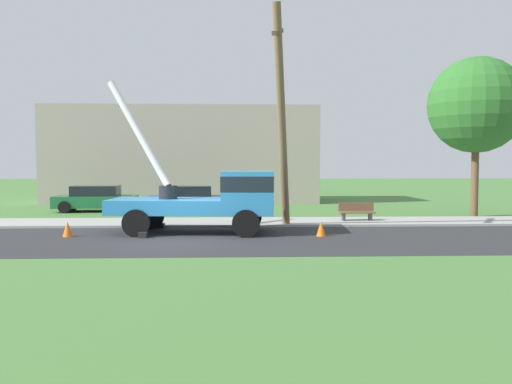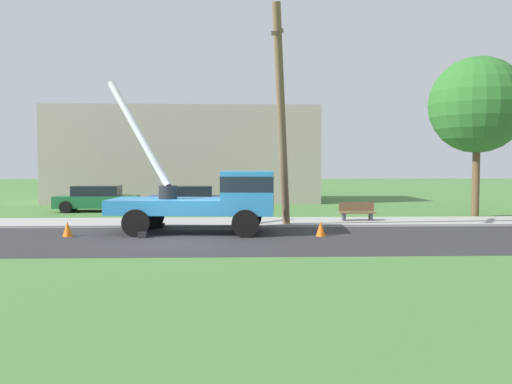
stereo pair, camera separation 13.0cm
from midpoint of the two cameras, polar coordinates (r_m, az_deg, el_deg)
ground_plane at (r=30.73m, az=-6.13°, el=-1.89°), size 120.00×120.00×0.00m
road_asphalt at (r=18.84m, az=-8.56°, el=-5.05°), size 80.00×7.02×0.01m
sidewalk_strip at (r=23.88m, az=-7.23°, el=-3.21°), size 80.00×3.19×0.10m
utility_truck at (r=20.46m, az=-4.59°, el=-0.43°), size 6.74×3.26×5.98m
leaning_utility_pole at (r=21.40m, az=2.55°, el=7.92°), size 1.04×3.28×8.71m
traffic_cone_ahead at (r=19.69m, az=6.75°, el=-3.88°), size 0.36×0.36×0.56m
traffic_cone_behind at (r=20.60m, az=-19.57°, el=-3.73°), size 0.36×0.36×0.56m
parked_sedan_green at (r=30.71m, az=-16.77°, el=-0.67°), size 4.46×2.12×1.42m
parked_sedan_blue at (r=29.46m, az=-7.31°, el=-0.72°), size 4.47×2.14×1.42m
park_bench at (r=24.43m, az=10.50°, el=-2.12°), size 1.60×0.45×0.90m
roadside_tree_near at (r=28.76m, az=22.26°, el=8.51°), size 4.70×4.70×7.86m
lowrise_building_backdrop at (r=37.48m, az=-7.77°, el=3.90°), size 18.00×6.00×6.40m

